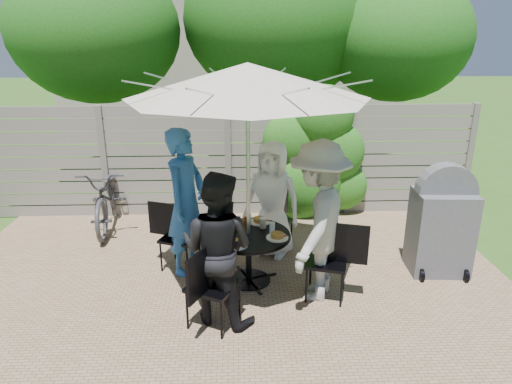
{
  "coord_description": "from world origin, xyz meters",
  "views": [
    {
      "loc": [
        0.17,
        -4.21,
        2.87
      ],
      "look_at": [
        0.37,
        0.94,
        1.1
      ],
      "focal_mm": 32.0,
      "sensor_mm": 36.0,
      "label": 1
    }
  ],
  "objects_px": {
    "glass_left": "(225,228)",
    "glass_right": "(272,228)",
    "person_left": "(186,203)",
    "plate_back": "(259,221)",
    "chair_right": "(327,276)",
    "plate_right": "(277,236)",
    "person_front": "(217,249)",
    "glass_back": "(249,219)",
    "bbq_grill": "(441,224)",
    "chair_left": "(179,249)",
    "bicycle": "(109,196)",
    "chair_front": "(213,302)",
    "chair_back": "(275,233)",
    "syrup_jug": "(245,225)",
    "coffee_cup": "(263,223)",
    "person_right": "(318,222)",
    "plate_front": "(236,244)",
    "person_back": "(272,200)",
    "umbrella": "(248,81)",
    "patio_table": "(249,248)",
    "plate_left": "(221,227)"
  },
  "relations": [
    {
      "from": "plate_back",
      "to": "person_back",
      "type": "bearing_deg",
      "value": 66.28
    },
    {
      "from": "chair_back",
      "to": "glass_left",
      "type": "bearing_deg",
      "value": -6.84
    },
    {
      "from": "chair_left",
      "to": "person_front",
      "type": "relative_size",
      "value": 0.54
    },
    {
      "from": "person_right",
      "to": "plate_right",
      "type": "bearing_deg",
      "value": -90.0
    },
    {
      "from": "umbrella",
      "to": "person_front",
      "type": "height_order",
      "value": "umbrella"
    },
    {
      "from": "glass_right",
      "to": "glass_left",
      "type": "bearing_deg",
      "value": 178.28
    },
    {
      "from": "chair_front",
      "to": "glass_back",
      "type": "distance_m",
      "value": 1.3
    },
    {
      "from": "person_left",
      "to": "glass_left",
      "type": "height_order",
      "value": "person_left"
    },
    {
      "from": "chair_left",
      "to": "bbq_grill",
      "type": "bearing_deg",
      "value": 16.83
    },
    {
      "from": "plate_left",
      "to": "glass_right",
      "type": "xyz_separation_m",
      "value": [
        0.61,
        -0.15,
        0.05
      ]
    },
    {
      "from": "plate_right",
      "to": "glass_right",
      "type": "relative_size",
      "value": 1.86
    },
    {
      "from": "chair_right",
      "to": "plate_right",
      "type": "bearing_deg",
      "value": -7.59
    },
    {
      "from": "umbrella",
      "to": "plate_left",
      "type": "height_order",
      "value": "umbrella"
    },
    {
      "from": "person_left",
      "to": "plate_left",
      "type": "relative_size",
      "value": 7.14
    },
    {
      "from": "coffee_cup",
      "to": "chair_left",
      "type": "bearing_deg",
      "value": 168.0
    },
    {
      "from": "chair_right",
      "to": "coffee_cup",
      "type": "distance_m",
      "value": 0.99
    },
    {
      "from": "plate_back",
      "to": "glass_right",
      "type": "xyz_separation_m",
      "value": [
        0.14,
        -0.34,
        0.05
      ]
    },
    {
      "from": "chair_left",
      "to": "bicycle",
      "type": "relative_size",
      "value": 0.46
    },
    {
      "from": "plate_front",
      "to": "chair_left",
      "type": "bearing_deg",
      "value": 135.86
    },
    {
      "from": "chair_left",
      "to": "bbq_grill",
      "type": "xyz_separation_m",
      "value": [
        3.29,
        -0.21,
        0.39
      ]
    },
    {
      "from": "patio_table",
      "to": "plate_right",
      "type": "xyz_separation_m",
      "value": [
        0.33,
        -0.14,
        0.22
      ]
    },
    {
      "from": "chair_left",
      "to": "chair_right",
      "type": "relative_size",
      "value": 0.94
    },
    {
      "from": "person_left",
      "to": "plate_back",
      "type": "height_order",
      "value": "person_left"
    },
    {
      "from": "person_left",
      "to": "coffee_cup",
      "type": "relative_size",
      "value": 15.47
    },
    {
      "from": "chair_right",
      "to": "glass_back",
      "type": "relative_size",
      "value": 6.67
    },
    {
      "from": "person_back",
      "to": "chair_left",
      "type": "bearing_deg",
      "value": -139.27
    },
    {
      "from": "chair_back",
      "to": "plate_left",
      "type": "height_order",
      "value": "chair_back"
    },
    {
      "from": "chair_front",
      "to": "plate_right",
      "type": "xyz_separation_m",
      "value": [
        0.72,
        0.74,
        0.39
      ]
    },
    {
      "from": "person_front",
      "to": "glass_back",
      "type": "relative_size",
      "value": 11.73
    },
    {
      "from": "person_right",
      "to": "plate_right",
      "type": "distance_m",
      "value": 0.53
    },
    {
      "from": "glass_back",
      "to": "chair_back",
      "type": "bearing_deg",
      "value": 57.68
    },
    {
      "from": "chair_front",
      "to": "chair_right",
      "type": "bearing_deg",
      "value": -41.49
    },
    {
      "from": "chair_left",
      "to": "chair_right",
      "type": "height_order",
      "value": "chair_right"
    },
    {
      "from": "chair_front",
      "to": "syrup_jug",
      "type": "height_order",
      "value": "chair_front"
    },
    {
      "from": "glass_left",
      "to": "umbrella",
      "type": "bearing_deg",
      "value": -1.72
    },
    {
      "from": "patio_table",
      "to": "person_right",
      "type": "distance_m",
      "value": 0.95
    },
    {
      "from": "glass_left",
      "to": "chair_right",
      "type": "bearing_deg",
      "value": -18.73
    },
    {
      "from": "chair_left",
      "to": "plate_back",
      "type": "relative_size",
      "value": 3.39
    },
    {
      "from": "person_left",
      "to": "chair_front",
      "type": "bearing_deg",
      "value": -139.36
    },
    {
      "from": "glass_left",
      "to": "glass_right",
      "type": "xyz_separation_m",
      "value": [
        0.56,
        -0.02,
        0.0
      ]
    },
    {
      "from": "person_left",
      "to": "bbq_grill",
      "type": "distance_m",
      "value": 3.18
    },
    {
      "from": "glass_back",
      "to": "umbrella",
      "type": "bearing_deg",
      "value": -91.72
    },
    {
      "from": "coffee_cup",
      "to": "bbq_grill",
      "type": "distance_m",
      "value": 2.22
    },
    {
      "from": "chair_left",
      "to": "person_back",
      "type": "bearing_deg",
      "value": 37.55
    },
    {
      "from": "plate_front",
      "to": "person_back",
      "type": "bearing_deg",
      "value": 66.28
    },
    {
      "from": "chair_back",
      "to": "plate_front",
      "type": "xyz_separation_m",
      "value": [
        -0.53,
        -1.21,
        0.41
      ]
    },
    {
      "from": "person_left",
      "to": "person_right",
      "type": "bearing_deg",
      "value": -90.0
    },
    {
      "from": "chair_right",
      "to": "syrup_jug",
      "type": "height_order",
      "value": "chair_right"
    },
    {
      "from": "chair_left",
      "to": "plate_right",
      "type": "relative_size",
      "value": 3.39
    },
    {
      "from": "syrup_jug",
      "to": "person_front",
      "type": "bearing_deg",
      "value": -109.82
    }
  ]
}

